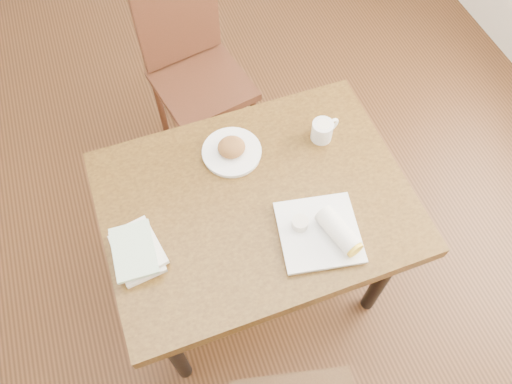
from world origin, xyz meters
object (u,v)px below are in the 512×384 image
object	(u,v)px
coffee_mug	(323,130)
book_stack	(137,251)
table	(256,211)
plate_scone	(232,150)
chair_far	(193,63)
plate_burrito	(325,232)

from	to	relation	value
coffee_mug	book_stack	world-z (taller)	coffee_mug
table	plate_scone	bearing A→B (deg)	94.67
table	plate_scone	world-z (taller)	plate_scone
chair_far	plate_scone	distance (m)	0.74
table	chair_far	bearing A→B (deg)	89.18
chair_far	plate_scone	size ratio (longest dim) A/B	4.28
plate_burrito	book_stack	bearing A→B (deg)	166.20
chair_far	coffee_mug	bearing A→B (deg)	-66.90
table	book_stack	distance (m)	0.46
table	plate_burrito	size ratio (longest dim) A/B	3.47
chair_far	book_stack	xyz separation A→B (m)	(-0.46, -0.98, 0.23)
chair_far	plate_burrito	xyz separation A→B (m)	(0.15, -1.13, 0.23)
plate_scone	table	bearing A→B (deg)	-85.33
table	plate_scone	xyz separation A→B (m)	(-0.02, 0.22, 0.11)
table	plate_burrito	world-z (taller)	plate_burrito
chair_far	plate_burrito	bearing A→B (deg)	-82.20
plate_scone	plate_burrito	world-z (taller)	plate_burrito
table	coffee_mug	bearing A→B (deg)	27.45
chair_far	book_stack	bearing A→B (deg)	-114.90
chair_far	book_stack	world-z (taller)	chair_far
plate_scone	coffee_mug	world-z (taller)	coffee_mug
plate_burrito	chair_far	bearing A→B (deg)	97.80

